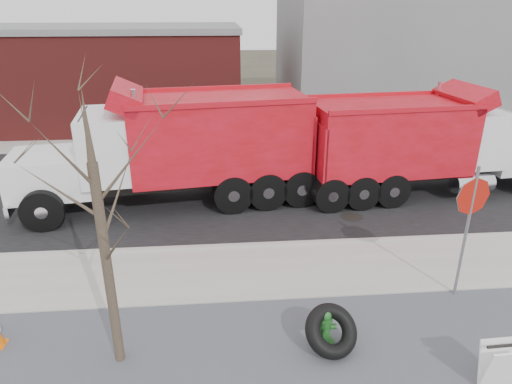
{
  "coord_description": "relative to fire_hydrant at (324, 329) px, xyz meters",
  "views": [
    {
      "loc": [
        -1.18,
        -9.67,
        6.35
      ],
      "look_at": [
        -0.17,
        2.22,
        1.4
      ],
      "focal_mm": 32.0,
      "sensor_mm": 36.0,
      "label": 1
    }
  ],
  "objects": [
    {
      "name": "ground",
      "position": [
        -0.79,
        2.51,
        -0.38
      ],
      "size": [
        120.0,
        120.0,
        0.0
      ],
      "primitive_type": "plane",
      "color": "#383328",
      "rests_on": "ground"
    },
    {
      "name": "gravel_verge",
      "position": [
        -0.79,
        -0.99,
        -0.37
      ],
      "size": [
        60.0,
        5.0,
        0.03
      ],
      "primitive_type": "cube",
      "color": "slate",
      "rests_on": "ground"
    },
    {
      "name": "sidewalk",
      "position": [
        -0.79,
        2.76,
        -0.35
      ],
      "size": [
        60.0,
        2.5,
        0.06
      ],
      "primitive_type": "cube",
      "color": "#9E9B93",
      "rests_on": "ground"
    },
    {
      "name": "curb",
      "position": [
        -0.79,
        4.06,
        -0.33
      ],
      "size": [
        60.0,
        0.15,
        0.11
      ],
      "primitive_type": "cube",
      "color": "#9E9B93",
      "rests_on": "ground"
    },
    {
      "name": "road",
      "position": [
        -0.79,
        8.81,
        -0.37
      ],
      "size": [
        60.0,
        9.4,
        0.02
      ],
      "primitive_type": "cube",
      "color": "black",
      "rests_on": "ground"
    },
    {
      "name": "far_sidewalk",
      "position": [
        -0.79,
        14.51,
        -0.35
      ],
      "size": [
        60.0,
        2.0,
        0.06
      ],
      "primitive_type": "cube",
      "color": "#9E9B93",
      "rests_on": "ground"
    },
    {
      "name": "building_grey",
      "position": [
        8.21,
        20.51,
        3.62
      ],
      "size": [
        12.0,
        10.0,
        8.0
      ],
      "color": "gray",
      "rests_on": "ground"
    },
    {
      "name": "building_brick",
      "position": [
        -10.79,
        19.51,
        2.27
      ],
      "size": [
        20.2,
        8.2,
        5.3
      ],
      "color": "maroon",
      "rests_on": "ground"
    },
    {
      "name": "bare_tree",
      "position": [
        -3.99,
        -0.09,
        2.91
      ],
      "size": [
        3.2,
        3.2,
        5.2
      ],
      "color": "#382D23",
      "rests_on": "ground"
    },
    {
      "name": "fire_hydrant",
      "position": [
        0.0,
        0.0,
        0.0
      ],
      "size": [
        0.47,
        0.46,
        0.84
      ],
      "rotation": [
        0.0,
        0.0,
        -0.04
      ],
      "color": "#276325",
      "rests_on": "ground"
    },
    {
      "name": "truck_tire",
      "position": [
        0.09,
        -0.18,
        0.09
      ],
      "size": [
        1.34,
        1.28,
        0.96
      ],
      "color": "black",
      "rests_on": "ground"
    },
    {
      "name": "stop_sign",
      "position": [
        3.44,
        1.41,
        1.77
      ],
      "size": [
        0.85,
        0.24,
        3.2
      ],
      "rotation": [
        0.0,
        0.0,
        -0.15
      ],
      "color": "gray",
      "rests_on": "ground"
    },
    {
      "name": "sandwich_board",
      "position": [
        2.81,
        -1.35,
        0.11
      ],
      "size": [
        0.68,
        0.44,
        0.92
      ],
      "rotation": [
        0.0,
        0.0,
        0.04
      ],
      "color": "white",
      "rests_on": "ground"
    },
    {
      "name": "dump_truck_red_a",
      "position": [
        5.05,
        7.65,
        1.52
      ],
      "size": [
        9.43,
        3.37,
        3.75
      ],
      "rotation": [
        0.0,
        0.0,
        0.1
      ],
      "color": "black",
      "rests_on": "ground"
    },
    {
      "name": "dump_truck_red_b",
      "position": [
        -3.26,
        7.4,
        1.68
      ],
      "size": [
        9.9,
        3.97,
        4.07
      ],
      "rotation": [
        0.0,
        0.0,
        3.28
      ],
      "color": "black",
      "rests_on": "ground"
    }
  ]
}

